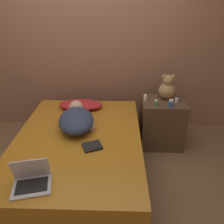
{
  "coord_description": "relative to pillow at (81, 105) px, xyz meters",
  "views": [
    {
      "loc": [
        0.42,
        -1.91,
        1.86
      ],
      "look_at": [
        0.36,
        0.23,
        0.71
      ],
      "focal_mm": 35.0,
      "sensor_mm": 36.0,
      "label": 1
    }
  ],
  "objects": [
    {
      "name": "teddy_bear",
      "position": [
        1.12,
        0.08,
        0.22
      ],
      "size": [
        0.21,
        0.21,
        0.32
      ],
      "color": "tan",
      "rests_on": "nightstand"
    },
    {
      "name": "nightstand",
      "position": [
        1.09,
        -0.01,
        -0.25
      ],
      "size": [
        0.55,
        0.46,
        0.66
      ],
      "color": "brown",
      "rests_on": "ground_plane"
    },
    {
      "name": "bed",
      "position": [
        0.07,
        -0.66,
        -0.32
      ],
      "size": [
        1.36,
        1.83,
        0.53
      ],
      "color": "#2D2319",
      "rests_on": "ground_plane"
    },
    {
      "name": "bottle_white",
      "position": [
        0.84,
        -0.0,
        0.12
      ],
      "size": [
        0.04,
        0.04,
        0.08
      ],
      "color": "white",
      "rests_on": "nightstand"
    },
    {
      "name": "wall_back",
      "position": [
        0.07,
        0.53,
        0.72
      ],
      "size": [
        8.0,
        0.06,
        2.6
      ],
      "color": "#996B51",
      "rests_on": "ground_plane"
    },
    {
      "name": "bottle_blue",
      "position": [
        1.13,
        -0.18,
        0.12
      ],
      "size": [
        0.05,
        0.05,
        0.1
      ],
      "color": "#3866B2",
      "rests_on": "nightstand"
    },
    {
      "name": "person_lying",
      "position": [
        0.03,
        -0.46,
        0.05
      ],
      "size": [
        0.48,
        0.73,
        0.2
      ],
      "rotation": [
        0.0,
        0.0,
        0.18
      ],
      "color": "#2D3851",
      "rests_on": "bed"
    },
    {
      "name": "book",
      "position": [
        0.24,
        -0.84,
        -0.04
      ],
      "size": [
        0.22,
        0.21,
        0.02
      ],
      "rotation": [
        0.0,
        0.0,
        0.4
      ],
      "color": "black",
      "rests_on": "bed"
    },
    {
      "name": "ground_plane",
      "position": [
        0.07,
        -0.66,
        -0.58
      ],
      "size": [
        12.0,
        12.0,
        0.0
      ],
      "primitive_type": "plane",
      "color": "brown"
    },
    {
      "name": "pillow",
      "position": [
        0.0,
        0.0,
        0.0
      ],
      "size": [
        0.57,
        0.3,
        0.1
      ],
      "color": "red",
      "rests_on": "bed"
    },
    {
      "name": "bottle_green",
      "position": [
        0.96,
        -0.14,
        0.11
      ],
      "size": [
        0.04,
        0.04,
        0.07
      ],
      "color": "#3D8E4C",
      "rests_on": "nightstand"
    },
    {
      "name": "laptop",
      "position": [
        -0.18,
        -1.34,
        0.0
      ],
      "size": [
        0.34,
        0.28,
        0.23
      ],
      "rotation": [
        0.0,
        0.0,
        0.24
      ],
      "color": "silver",
      "rests_on": "bed"
    },
    {
      "name": "bottle_clear",
      "position": [
        1.23,
        -0.05,
        0.1
      ],
      "size": [
        0.04,
        0.04,
        0.06
      ],
      "color": "silver",
      "rests_on": "nightstand"
    }
  ]
}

